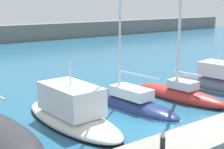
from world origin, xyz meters
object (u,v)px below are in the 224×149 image
(sailboat_red_fourth, at_px, (179,90))
(dock_bollard, at_px, (163,143))
(sailboat_navy_third, at_px, (127,102))
(motorboat_ivory_second, at_px, (71,112))
(motorboat_slate_fifth, at_px, (218,82))

(sailboat_red_fourth, height_order, dock_bollard, sailboat_red_fourth)
(sailboat_navy_third, bearing_deg, dock_bollard, 147.05)
(motorboat_ivory_second, height_order, sailboat_navy_third, sailboat_navy_third)
(motorboat_ivory_second, height_order, dock_bollard, motorboat_ivory_second)
(sailboat_navy_third, bearing_deg, sailboat_red_fourth, -110.41)
(sailboat_red_fourth, height_order, motorboat_slate_fifth, sailboat_red_fourth)
(motorboat_ivory_second, relative_size, dock_bollard, 16.91)
(sailboat_red_fourth, relative_size, motorboat_slate_fifth, 2.08)
(sailboat_navy_third, relative_size, sailboat_red_fourth, 0.96)
(motorboat_ivory_second, relative_size, motorboat_slate_fifth, 1.11)
(sailboat_red_fourth, relative_size, dock_bollard, 31.86)
(motorboat_ivory_second, distance_m, dock_bollard, 5.51)
(motorboat_ivory_second, distance_m, motorboat_slate_fifth, 11.36)
(motorboat_slate_fifth, bearing_deg, dock_bollard, 108.64)
(motorboat_slate_fifth, bearing_deg, sailboat_navy_third, 76.38)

